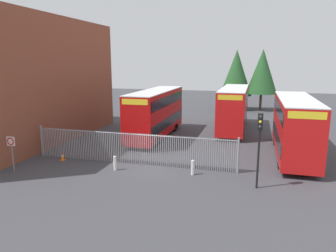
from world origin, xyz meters
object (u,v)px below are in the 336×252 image
double_decker_bus_near_gate (295,125)px  double_decker_bus_behind_fence_right (156,112)px  traffic_cone_by_gate (62,156)px  traffic_light_kerbside (259,137)px  double_decker_bus_behind_fence_left (234,107)px  speed_limit_sign_post (11,145)px  bollard_center_front (193,168)px  bollard_near_left (115,163)px

double_decker_bus_near_gate → double_decker_bus_behind_fence_right: same height
traffic_cone_by_gate → traffic_light_kerbside: size_ratio=0.14×
double_decker_bus_near_gate → traffic_light_kerbside: double_decker_bus_near_gate is taller
double_decker_bus_behind_fence_left → speed_limit_sign_post: double_decker_bus_behind_fence_left is taller
double_decker_bus_behind_fence_left → bollard_center_front: (-1.48, -14.32, -1.95)m
speed_limit_sign_post → traffic_light_kerbside: 15.39m
double_decker_bus_near_gate → bollard_center_front: double_decker_bus_near_gate is taller
double_decker_bus_near_gate → double_decker_bus_behind_fence_right: size_ratio=1.00×
double_decker_bus_behind_fence_left → double_decker_bus_near_gate: bearing=-58.3°
double_decker_bus_behind_fence_right → bollard_near_left: bearing=-88.6°
traffic_light_kerbside → double_decker_bus_near_gate: bearing=70.2°
traffic_cone_by_gate → traffic_light_kerbside: traffic_light_kerbside is taller
double_decker_bus_behind_fence_right → traffic_cone_by_gate: double_decker_bus_behind_fence_right is taller
double_decker_bus_near_gate → double_decker_bus_behind_fence_right: (-11.90, 3.15, 0.00)m
double_decker_bus_behind_fence_right → traffic_cone_by_gate: 10.07m
double_decker_bus_behind_fence_right → speed_limit_sign_post: (-5.99, -11.84, -0.65)m
traffic_light_kerbside → traffic_cone_by_gate: bearing=173.3°
bollard_near_left → speed_limit_sign_post: (-6.24, -2.06, 1.30)m
double_decker_bus_behind_fence_left → speed_limit_sign_post: (-12.83, -16.87, -0.65)m
double_decker_bus_behind_fence_left → double_decker_bus_behind_fence_right: bearing=-143.6°
bollard_near_left → traffic_cone_by_gate: bollard_near_left is taller
bollard_center_front → traffic_light_kerbside: bearing=-16.5°
bollard_near_left → double_decker_bus_near_gate: bearing=29.6°
bollard_center_front → traffic_cone_by_gate: 9.72m
double_decker_bus_behind_fence_right → double_decker_bus_behind_fence_left: bearing=36.4°
traffic_cone_by_gate → traffic_light_kerbside: (13.63, -1.61, 2.70)m
double_decker_bus_behind_fence_right → bollard_center_front: double_decker_bus_behind_fence_right is taller
double_decker_bus_near_gate → traffic_cone_by_gate: 17.34m
bollard_near_left → double_decker_bus_behind_fence_right: bearing=91.4°
double_decker_bus_behind_fence_left → traffic_cone_by_gate: (-11.18, -13.87, -2.13)m
double_decker_bus_behind_fence_left → bollard_center_front: bearing=-95.9°
speed_limit_sign_post → double_decker_bus_behind_fence_left: bearing=52.7°
double_decker_bus_near_gate → traffic_cone_by_gate: size_ratio=18.32×
double_decker_bus_behind_fence_left → traffic_light_kerbside: double_decker_bus_behind_fence_left is taller
double_decker_bus_behind_fence_left → speed_limit_sign_post: size_ratio=4.50×
bollard_near_left → traffic_light_kerbside: 9.41m
double_decker_bus_near_gate → bollard_near_left: 13.55m
bollard_center_front → speed_limit_sign_post: speed_limit_sign_post is taller
double_decker_bus_behind_fence_right → bollard_center_front: (5.36, -9.28, -1.95)m
bollard_center_front → traffic_light_kerbside: traffic_light_kerbside is taller
bollard_near_left → traffic_light_kerbside: (9.04, -0.66, 2.51)m
double_decker_bus_near_gate → traffic_light_kerbside: (-2.62, -7.29, 0.56)m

